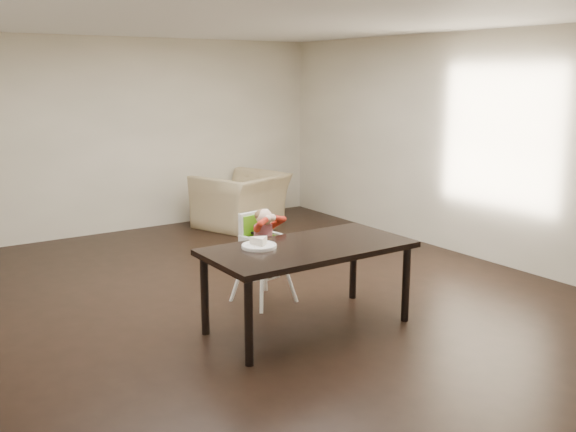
# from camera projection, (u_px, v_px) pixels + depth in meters

# --- Properties ---
(ground) EXTENTS (7.00, 7.00, 0.00)m
(ground) POSITION_uv_depth(u_px,v_px,m) (255.00, 298.00, 6.43)
(ground) COLOR black
(ground) RESTS_ON ground
(room_walls) EXTENTS (6.02, 7.02, 2.71)m
(room_walls) POSITION_uv_depth(u_px,v_px,m) (253.00, 111.00, 6.03)
(room_walls) COLOR #BCB49C
(room_walls) RESTS_ON ground
(dining_table) EXTENTS (1.80, 0.90, 0.75)m
(dining_table) POSITION_uv_depth(u_px,v_px,m) (308.00, 254.00, 5.55)
(dining_table) COLOR black
(dining_table) RESTS_ON ground
(high_chair) EXTENTS (0.45, 0.45, 0.93)m
(high_chair) POSITION_uv_depth(u_px,v_px,m) (262.00, 236.00, 6.21)
(high_chair) COLOR white
(high_chair) RESTS_ON ground
(plate) EXTENTS (0.37, 0.37, 0.09)m
(plate) POSITION_uv_depth(u_px,v_px,m) (259.00, 244.00, 5.46)
(plate) COLOR white
(plate) RESTS_ON dining_table
(armchair) EXTENTS (1.38, 1.14, 1.04)m
(armchair) POSITION_uv_depth(u_px,v_px,m) (241.00, 191.00, 9.39)
(armchair) COLOR tan
(armchair) RESTS_ON ground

